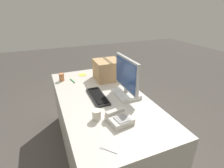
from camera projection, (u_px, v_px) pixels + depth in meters
ground_plane at (104, 149)px, 2.22m from camera, size 12.00×12.00×0.00m
office_desk at (103, 125)px, 2.06m from camera, size 1.80×0.90×0.76m
monitor at (126, 81)px, 1.85m from camera, size 0.48×0.24×0.43m
keyboard at (98, 96)px, 1.88m from camera, size 0.42×0.15×0.03m
desk_phone at (119, 118)px, 1.49m from camera, size 0.22×0.21×0.08m
paper_cup_left at (62, 77)px, 2.28m from camera, size 0.07×0.07×0.10m
paper_cup_right at (97, 115)px, 1.51m from camera, size 0.08×0.08×0.09m
spoon at (105, 149)px, 1.21m from camera, size 0.11×0.10×0.00m
cardboard_box at (107, 70)px, 2.31m from camera, size 0.32×0.33×0.26m
pen_marker at (72, 81)px, 2.28m from camera, size 0.15×0.04×0.01m
sticky_note_pad at (82, 75)px, 2.48m from camera, size 0.09×0.09×0.01m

